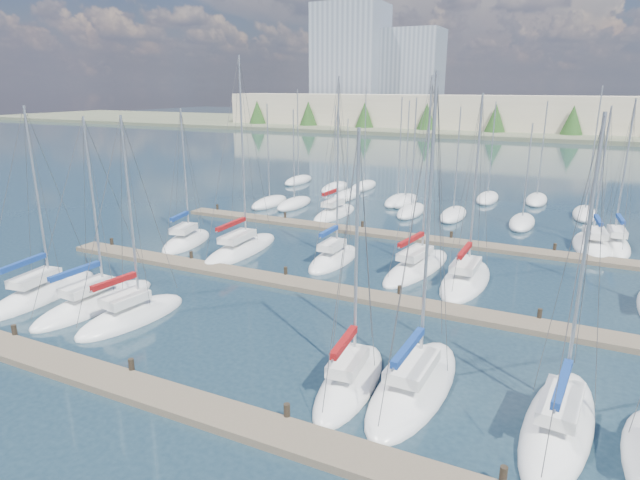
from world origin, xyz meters
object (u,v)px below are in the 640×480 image
at_px(sailboat_j, 334,259).
at_px(sailboat_c, 132,316).
at_px(sailboat_q, 592,246).
at_px(sailboat_a, 42,294).
at_px(sailboat_e, 414,385).
at_px(sailboat_r, 614,244).
at_px(sailboat_h, 186,241).
at_px(sailboat_i, 241,249).
at_px(sailboat_d, 350,382).
at_px(sailboat_l, 466,280).
at_px(sailboat_b, 95,303).
at_px(sailboat_k, 417,267).
at_px(sailboat_f, 559,424).
at_px(sailboat_n, 335,213).

relative_size(sailboat_j, sailboat_c, 1.00).
bearing_deg(sailboat_q, sailboat_a, -145.45).
distance_m(sailboat_e, sailboat_j, 17.67).
xyz_separation_m(sailboat_r, sailboat_a, (-32.29, -27.62, -0.01)).
distance_m(sailboat_r, sailboat_h, 34.98).
bearing_deg(sailboat_i, sailboat_d, -44.83).
distance_m(sailboat_l, sailboat_a, 27.01).
bearing_deg(sailboat_j, sailboat_i, -172.15).
relative_size(sailboat_r, sailboat_l, 0.96).
bearing_deg(sailboat_c, sailboat_j, 74.90).
xyz_separation_m(sailboat_b, sailboat_k, (15.31, 14.69, 0.01)).
xyz_separation_m(sailboat_e, sailboat_l, (-0.65, 14.13, -0.01)).
bearing_deg(sailboat_j, sailboat_b, -123.49).
bearing_deg(sailboat_l, sailboat_i, -176.74).
xyz_separation_m(sailboat_r, sailboat_i, (-26.46, -14.46, -0.00)).
distance_m(sailboat_j, sailboat_l, 9.73).
relative_size(sailboat_f, sailboat_l, 0.97).
distance_m(sailboat_i, sailboat_n, 14.45).
height_order(sailboat_c, sailboat_l, sailboat_l).
bearing_deg(sailboat_r, sailboat_q, -150.48).
bearing_deg(sailboat_l, sailboat_f, -65.60).
xyz_separation_m(sailboat_d, sailboat_k, (-1.68, 16.14, -0.00)).
height_order(sailboat_i, sailboat_n, sailboat_i).
bearing_deg(sailboat_j, sailboat_q, 35.58).
relative_size(sailboat_e, sailboat_h, 1.20).
height_order(sailboat_j, sailboat_n, sailboat_n).
xyz_separation_m(sailboat_d, sailboat_a, (-21.16, 1.10, -0.01)).
relative_size(sailboat_n, sailboat_h, 1.22).
relative_size(sailboat_q, sailboat_l, 0.92).
bearing_deg(sailboat_f, sailboat_l, 118.99).
relative_size(sailboat_d, sailboat_c, 0.99).
bearing_deg(sailboat_d, sailboat_q, 66.20).
bearing_deg(sailboat_d, sailboat_n, 110.98).
relative_size(sailboat_q, sailboat_n, 0.84).
bearing_deg(sailboat_f, sailboat_d, -170.06).
distance_m(sailboat_d, sailboat_r, 30.80).
bearing_deg(sailboat_a, sailboat_d, -11.09).
distance_m(sailboat_r, sailboat_l, 16.43).
distance_m(sailboat_f, sailboat_j, 21.72).
bearing_deg(sailboat_a, sailboat_j, 38.56).
height_order(sailboat_e, sailboat_k, sailboat_k).
distance_m(sailboat_q, sailboat_n, 23.35).
relative_size(sailboat_a, sailboat_i, 0.79).
height_order(sailboat_r, sailboat_k, sailboat_k).
height_order(sailboat_q, sailboat_n, sailboat_n).
distance_m(sailboat_f, sailboat_b, 25.33).
xyz_separation_m(sailboat_c, sailboat_i, (-1.66, 13.24, 0.01)).
xyz_separation_m(sailboat_q, sailboat_a, (-30.69, -26.50, 0.01)).
bearing_deg(sailboat_b, sailboat_j, 58.29).
bearing_deg(sailboat_n, sailboat_r, 2.60).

